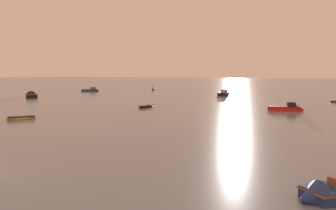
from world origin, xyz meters
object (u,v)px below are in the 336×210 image
object	(u,v)px
rowboat_moored_1	(146,106)
rowboat_moored_3	(21,118)
motorboat_moored_2	(31,96)
motorboat_moored_3	(289,109)
motorboat_moored_6	(332,194)
motorboat_moored_1	(92,90)
motorboat_moored_5	(224,94)
channel_buoy	(153,89)

from	to	relation	value
rowboat_moored_1	rowboat_moored_3	distance (m)	19.69
motorboat_moored_2	rowboat_moored_3	bearing A→B (deg)	176.66
rowboat_moored_3	motorboat_moored_2	size ratio (longest dim) A/B	0.51
motorboat_moored_3	motorboat_moored_6	xyz separation A→B (m)	(7.50, -35.09, -0.09)
rowboat_moored_1	motorboat_moored_3	xyz separation A→B (m)	(20.80, 5.54, 0.14)
motorboat_moored_1	rowboat_moored_3	bearing A→B (deg)	-71.19
rowboat_moored_1	motorboat_moored_3	world-z (taller)	motorboat_moored_3
rowboat_moored_1	motorboat_moored_6	distance (m)	40.92
motorboat_moored_1	motorboat_moored_2	size ratio (longest dim) A/B	0.88
rowboat_moored_1	motorboat_moored_5	xyz separation A→B (m)	(0.51, 35.06, 0.20)
rowboat_moored_3	motorboat_moored_1	distance (m)	62.02
motorboat_moored_1	motorboat_moored_2	bearing A→B (deg)	-94.60
motorboat_moored_6	rowboat_moored_3	bearing A→B (deg)	-67.90
rowboat_moored_1	motorboat_moored_2	distance (m)	35.59
motorboat_moored_3	motorboat_moored_5	distance (m)	35.82
motorboat_moored_1	motorboat_moored_2	world-z (taller)	motorboat_moored_2
motorboat_moored_6	rowboat_moored_1	bearing A→B (deg)	-96.64
motorboat_moored_2	motorboat_moored_6	xyz separation A→B (m)	(63.24, -36.38, -0.10)
motorboat_moored_5	rowboat_moored_3	bearing A→B (deg)	163.94
rowboat_moored_3	motorboat_moored_2	xyz separation A→B (m)	(-29.84, 25.84, 0.16)
rowboat_moored_1	motorboat_moored_1	xyz separation A→B (m)	(-39.68, 32.47, 0.16)
motorboat_moored_1	rowboat_moored_1	bearing A→B (deg)	-54.37
motorboat_moored_3	motorboat_moored_5	xyz separation A→B (m)	(-20.29, 29.52, 0.06)
rowboat_moored_1	motorboat_moored_5	bearing A→B (deg)	-179.89
rowboat_moored_3	motorboat_moored_3	world-z (taller)	motorboat_moored_3
motorboat_moored_2	channel_buoy	xyz separation A→B (m)	(8.18, 39.31, 0.16)
motorboat_moored_3	motorboat_moored_1	bearing A→B (deg)	137.58
rowboat_moored_3	rowboat_moored_1	bearing A→B (deg)	19.79
rowboat_moored_3	motorboat_moored_2	world-z (taller)	motorboat_moored_2
motorboat_moored_1	motorboat_moored_5	size ratio (longest dim) A/B	0.90
motorboat_moored_2	motorboat_moored_3	distance (m)	55.75
motorboat_moored_2	channel_buoy	size ratio (longest dim) A/B	2.79
motorboat_moored_2	motorboat_moored_5	bearing A→B (deg)	-103.90
motorboat_moored_1	motorboat_moored_2	distance (m)	26.08
motorboat_moored_1	motorboat_moored_3	size ratio (longest dim) A/B	1.07
rowboat_moored_3	channel_buoy	world-z (taller)	channel_buoy
motorboat_moored_3	motorboat_moored_6	distance (m)	35.89
rowboat_moored_1	motorboat_moored_6	size ratio (longest dim) A/B	0.82
rowboat_moored_1	channel_buoy	size ratio (longest dim) A/B	1.50
rowboat_moored_1	motorboat_moored_5	distance (m)	35.07
motorboat_moored_2	motorboat_moored_5	size ratio (longest dim) A/B	1.03
rowboat_moored_3	motorboat_moored_3	xyz separation A→B (m)	(25.90, 24.56, 0.15)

